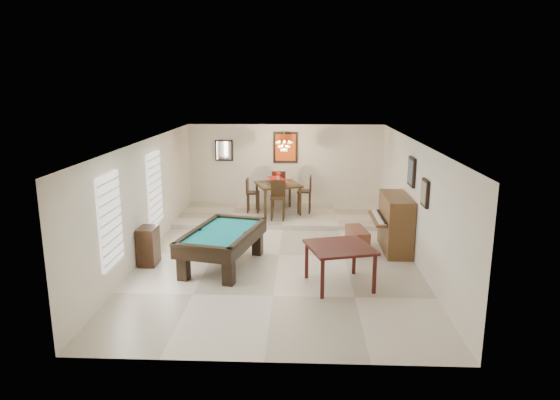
# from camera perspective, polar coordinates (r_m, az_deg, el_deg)

# --- Properties ---
(ground_plane) EXTENTS (6.00, 9.00, 0.02)m
(ground_plane) POSITION_cam_1_polar(r_m,az_deg,el_deg) (11.47, -0.13, -6.34)
(ground_plane) COLOR beige
(wall_back) EXTENTS (6.00, 0.04, 2.60)m
(wall_back) POSITION_cam_1_polar(r_m,az_deg,el_deg) (15.51, 0.63, 3.84)
(wall_back) COLOR silver
(wall_back) RESTS_ON ground_plane
(wall_front) EXTENTS (6.00, 0.04, 2.60)m
(wall_front) POSITION_cam_1_polar(r_m,az_deg,el_deg) (6.80, -1.90, -8.65)
(wall_front) COLOR silver
(wall_front) RESTS_ON ground_plane
(wall_left) EXTENTS (0.04, 9.00, 2.60)m
(wall_left) POSITION_cam_1_polar(r_m,az_deg,el_deg) (11.63, -15.07, 0.19)
(wall_left) COLOR silver
(wall_left) RESTS_ON ground_plane
(wall_right) EXTENTS (0.04, 9.00, 2.60)m
(wall_right) POSITION_cam_1_polar(r_m,az_deg,el_deg) (11.37, 15.15, -0.11)
(wall_right) COLOR silver
(wall_right) RESTS_ON ground_plane
(ceiling) EXTENTS (6.00, 9.00, 0.04)m
(ceiling) POSITION_cam_1_polar(r_m,az_deg,el_deg) (10.87, -0.14, 6.73)
(ceiling) COLOR white
(ceiling) RESTS_ON wall_back
(dining_step) EXTENTS (6.00, 2.50, 0.12)m
(dining_step) POSITION_cam_1_polar(r_m,az_deg,el_deg) (14.55, 0.46, -1.79)
(dining_step) COLOR beige
(dining_step) RESTS_ON ground_plane
(window_left_front) EXTENTS (0.06, 1.00, 1.70)m
(window_left_front) POSITION_cam_1_polar(r_m,az_deg,el_deg) (9.58, -18.83, -2.20)
(window_left_front) COLOR white
(window_left_front) RESTS_ON wall_left
(window_left_rear) EXTENTS (0.06, 1.00, 1.70)m
(window_left_rear) POSITION_cam_1_polar(r_m,az_deg,el_deg) (12.16, -14.13, 1.29)
(window_left_rear) COLOR white
(window_left_rear) RESTS_ON wall_left
(pool_table) EXTENTS (1.73, 2.52, 0.77)m
(pool_table) POSITION_cam_1_polar(r_m,az_deg,el_deg) (10.73, -6.54, -5.60)
(pool_table) COLOR black
(pool_table) RESTS_ON ground_plane
(square_table) EXTENTS (1.44, 1.44, 0.80)m
(square_table) POSITION_cam_1_polar(r_m,az_deg,el_deg) (9.75, 6.79, -7.47)
(square_table) COLOR black
(square_table) RESTS_ON ground_plane
(upright_piano) EXTENTS (0.88, 1.57, 1.31)m
(upright_piano) POSITION_cam_1_polar(r_m,az_deg,el_deg) (11.87, 12.33, -2.61)
(upright_piano) COLOR brown
(upright_piano) RESTS_ON ground_plane
(piano_bench) EXTENTS (0.51, 0.98, 0.52)m
(piano_bench) POSITION_cam_1_polar(r_m,az_deg,el_deg) (11.85, 8.83, -4.47)
(piano_bench) COLOR brown
(piano_bench) RESTS_ON ground_plane
(apothecary_chest) EXTENTS (0.37, 0.55, 0.83)m
(apothecary_chest) POSITION_cam_1_polar(r_m,az_deg,el_deg) (11.14, -14.80, -5.09)
(apothecary_chest) COLOR black
(apothecary_chest) RESTS_ON ground_plane
(dining_table) EXTENTS (1.50, 1.50, 0.98)m
(dining_table) POSITION_cam_1_polar(r_m,az_deg,el_deg) (14.57, -0.22, 0.47)
(dining_table) COLOR black
(dining_table) RESTS_ON dining_step
(flower_vase) EXTENTS (0.16, 0.16, 0.23)m
(flower_vase) POSITION_cam_1_polar(r_m,az_deg,el_deg) (14.45, -0.23, 2.81)
(flower_vase) COLOR #A31A0D
(flower_vase) RESTS_ON dining_table
(dining_chair_south) EXTENTS (0.41, 0.41, 1.08)m
(dining_chair_south) POSITION_cam_1_polar(r_m,az_deg,el_deg) (13.78, -0.26, -0.06)
(dining_chair_south) COLOR black
(dining_chair_south) RESTS_ON dining_step
(dining_chair_north) EXTENTS (0.43, 0.43, 1.12)m
(dining_chair_north) POSITION_cam_1_polar(r_m,az_deg,el_deg) (15.29, -0.16, 1.35)
(dining_chair_north) COLOR black
(dining_chair_north) RESTS_ON dining_step
(dining_chair_west) EXTENTS (0.37, 0.37, 1.00)m
(dining_chair_west) POSITION_cam_1_polar(r_m,az_deg,el_deg) (14.61, -3.10, 0.53)
(dining_chair_west) COLOR black
(dining_chair_west) RESTS_ON dining_step
(dining_chair_east) EXTENTS (0.43, 0.43, 1.09)m
(dining_chair_east) POSITION_cam_1_polar(r_m,az_deg,el_deg) (14.58, 2.79, 0.68)
(dining_chair_east) COLOR black
(dining_chair_east) RESTS_ON dining_step
(chandelier) EXTENTS (0.44, 0.44, 0.60)m
(chandelier) POSITION_cam_1_polar(r_m,az_deg,el_deg) (14.10, 0.46, 6.59)
(chandelier) COLOR #FFE5B2
(chandelier) RESTS_ON ceiling
(back_painting) EXTENTS (0.75, 0.06, 0.95)m
(back_painting) POSITION_cam_1_polar(r_m,az_deg,el_deg) (15.38, 0.63, 6.02)
(back_painting) COLOR #D84C14
(back_painting) RESTS_ON wall_back
(back_mirror) EXTENTS (0.55, 0.06, 0.65)m
(back_mirror) POSITION_cam_1_polar(r_m,az_deg,el_deg) (15.57, -6.41, 5.66)
(back_mirror) COLOR white
(back_mirror) RESTS_ON wall_back
(right_picture_upper) EXTENTS (0.06, 0.55, 0.65)m
(right_picture_upper) POSITION_cam_1_polar(r_m,az_deg,el_deg) (11.53, 14.82, 3.14)
(right_picture_upper) COLOR slate
(right_picture_upper) RESTS_ON wall_right
(right_picture_lower) EXTENTS (0.06, 0.45, 0.55)m
(right_picture_lower) POSITION_cam_1_polar(r_m,az_deg,el_deg) (10.32, 16.25, 0.77)
(right_picture_lower) COLOR gray
(right_picture_lower) RESTS_ON wall_right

